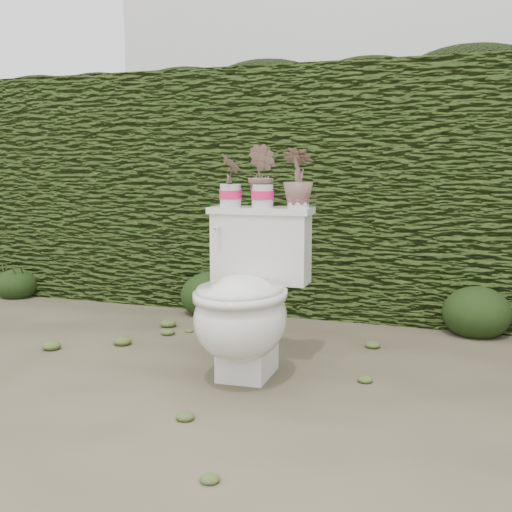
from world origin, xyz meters
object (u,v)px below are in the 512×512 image
(potted_plant_left, at_px, (230,182))
(potted_plant_center, at_px, (263,178))
(potted_plant_right, at_px, (298,180))
(toilet, at_px, (246,302))

(potted_plant_left, relative_size, potted_plant_center, 0.85)
(potted_plant_right, bearing_deg, potted_plant_center, 5.71)
(toilet, height_order, potted_plant_right, potted_plant_right)
(potted_plant_center, distance_m, potted_plant_right, 0.18)
(toilet, bearing_deg, potted_plant_left, 123.09)
(toilet, relative_size, potted_plant_right, 2.91)
(toilet, height_order, potted_plant_left, potted_plant_left)
(potted_plant_center, bearing_deg, toilet, -52.32)
(toilet, relative_size, potted_plant_left, 3.21)
(toilet, xyz_separation_m, potted_plant_right, (0.17, 0.25, 0.55))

